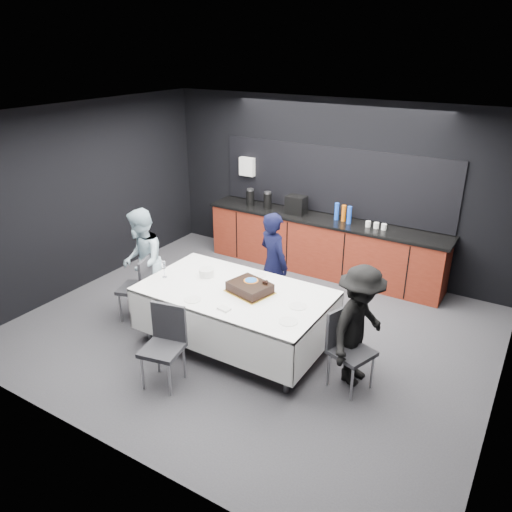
{
  "coord_description": "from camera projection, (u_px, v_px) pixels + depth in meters",
  "views": [
    {
      "loc": [
        3.06,
        -4.91,
        3.59
      ],
      "look_at": [
        0.0,
        0.1,
        1.05
      ],
      "focal_mm": 35.0,
      "sensor_mm": 36.0,
      "label": 1
    }
  ],
  "objects": [
    {
      "name": "loose_plate_far",
      "position": [
        259.0,
        275.0,
        6.49
      ],
      "size": [
        0.18,
        0.18,
        0.01
      ],
      "primitive_type": "cylinder",
      "color": "white",
      "rests_on": "party_table"
    },
    {
      "name": "loose_plate_right_b",
      "position": [
        288.0,
        321.0,
        5.42
      ],
      "size": [
        0.21,
        0.21,
        0.01
      ],
      "primitive_type": "cylinder",
      "color": "white",
      "rests_on": "party_table"
    },
    {
      "name": "chair_right",
      "position": [
        347.0,
        343.0,
        5.48
      ],
      "size": [
        0.54,
        0.54,
        0.92
      ],
      "color": "#2A2A2E",
      "rests_on": "ground"
    },
    {
      "name": "chair_left",
      "position": [
        140.0,
        284.0,
        6.82
      ],
      "size": [
        0.53,
        0.53,
        0.92
      ],
      "color": "#2A2A2E",
      "rests_on": "ground"
    },
    {
      "name": "party_table",
      "position": [
        235.0,
        300.0,
        6.16
      ],
      "size": [
        2.32,
        1.32,
        0.78
      ],
      "color": "#99999E",
      "rests_on": "ground"
    },
    {
      "name": "fork_pile",
      "position": [
        224.0,
        309.0,
        5.66
      ],
      "size": [
        0.16,
        0.11,
        0.02
      ],
      "primitive_type": "cube",
      "rotation": [
        0.0,
        0.0,
        -0.14
      ],
      "color": "white",
      "rests_on": "party_table"
    },
    {
      "name": "room_shell",
      "position": [
        252.0,
        197.0,
        5.99
      ],
      "size": [
        6.04,
        5.04,
        2.82
      ],
      "color": "white",
      "rests_on": "ground"
    },
    {
      "name": "cake_assembly",
      "position": [
        250.0,
        288.0,
        6.03
      ],
      "size": [
        0.6,
        0.53,
        0.16
      ],
      "color": "gold",
      "rests_on": "party_table"
    },
    {
      "name": "chair_near",
      "position": [
        165.0,
        339.0,
        5.54
      ],
      "size": [
        0.5,
        0.5,
        0.92
      ],
      "color": "#2A2A2E",
      "rests_on": "ground"
    },
    {
      "name": "person_left",
      "position": [
        142.0,
        262.0,
        6.94
      ],
      "size": [
        0.9,
        0.93,
        1.51
      ],
      "primitive_type": "imported",
      "rotation": [
        0.0,
        0.0,
        -0.94
      ],
      "color": "#AAC7D6",
      "rests_on": "ground"
    },
    {
      "name": "kitchenette",
      "position": [
        322.0,
        241.0,
        8.26
      ],
      "size": [
        4.1,
        0.64,
        2.05
      ],
      "color": "#621C0F",
      "rests_on": "ground"
    },
    {
      "name": "ground",
      "position": [
        252.0,
        330.0,
        6.73
      ],
      "size": [
        6.0,
        6.0,
        0.0
      ],
      "primitive_type": "plane",
      "color": "#3D3D42",
      "rests_on": "ground"
    },
    {
      "name": "plate_stack",
      "position": [
        207.0,
        272.0,
        6.45
      ],
      "size": [
        0.2,
        0.2,
        0.1
      ],
      "primitive_type": "cylinder",
      "color": "white",
      "rests_on": "party_table"
    },
    {
      "name": "loose_plate_right_a",
      "position": [
        298.0,
        306.0,
        5.73
      ],
      "size": [
        0.21,
        0.21,
        0.01
      ],
      "primitive_type": "cylinder",
      "color": "white",
      "rests_on": "party_table"
    },
    {
      "name": "loose_plate_near",
      "position": [
        193.0,
        299.0,
        5.87
      ],
      "size": [
        0.2,
        0.2,
        0.01
      ],
      "primitive_type": "cylinder",
      "color": "white",
      "rests_on": "party_table"
    },
    {
      "name": "person_center",
      "position": [
        273.0,
        263.0,
        6.93
      ],
      "size": [
        0.64,
        0.55,
        1.48
      ],
      "primitive_type": "imported",
      "rotation": [
        0.0,
        0.0,
        2.71
      ],
      "color": "black",
      "rests_on": "ground"
    },
    {
      "name": "person_right",
      "position": [
        359.0,
        326.0,
        5.47
      ],
      "size": [
        0.65,
        0.98,
        1.42
      ],
      "primitive_type": "imported",
      "rotation": [
        0.0,
        0.0,
        1.43
      ],
      "color": "black",
      "rests_on": "ground"
    },
    {
      "name": "champagne_flute",
      "position": [
        164.0,
        266.0,
        6.38
      ],
      "size": [
        0.06,
        0.06,
        0.22
      ],
      "color": "white",
      "rests_on": "party_table"
    }
  ]
}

